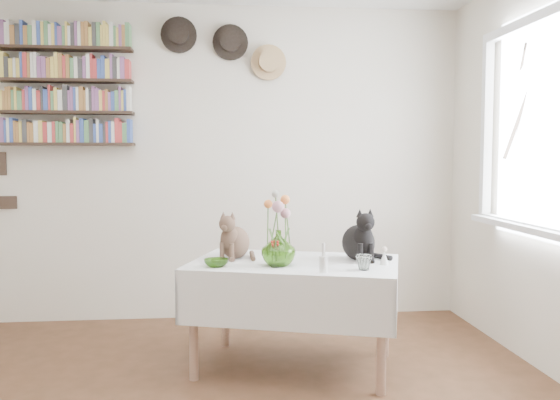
{
  "coord_description": "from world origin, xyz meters",
  "views": [
    {
      "loc": [
        0.06,
        -2.53,
        1.31
      ],
      "look_at": [
        0.41,
        0.92,
        1.05
      ],
      "focal_mm": 38.0,
      "sensor_mm": 36.0,
      "label": 1
    }
  ],
  "objects": [
    {
      "name": "dining_table",
      "position": [
        0.51,
        1.02,
        0.5
      ],
      "size": [
        1.42,
        1.13,
        0.66
      ],
      "color": "white",
      "rests_on": "room"
    },
    {
      "name": "wall_art_plaques",
      "position": [
        -1.63,
        2.23,
        1.12
      ],
      "size": [
        0.21,
        0.02,
        0.44
      ],
      "color": "#38281E",
      "rests_on": "room"
    },
    {
      "name": "porcelain_figurine",
      "position": [
        1.03,
        0.87,
        0.71
      ],
      "size": [
        0.06,
        0.06,
        0.11
      ],
      "color": "white",
      "rests_on": "dining_table"
    },
    {
      "name": "room",
      "position": [
        0.0,
        0.0,
        1.25
      ],
      "size": [
        4.08,
        4.58,
        2.58
      ],
      "color": "brown",
      "rests_on": "ground"
    },
    {
      "name": "flower_bouquet",
      "position": [
        0.4,
        0.91,
        1.01
      ],
      "size": [
        0.17,
        0.12,
        0.39
      ],
      "color": "#4C7233",
      "rests_on": "flower_vase"
    },
    {
      "name": "flower_vase",
      "position": [
        0.4,
        0.9,
        0.77
      ],
      "size": [
        0.2,
        0.2,
        0.21
      ],
      "primitive_type": "imported",
      "rotation": [
        0.0,
        0.0,
        -0.0
      ],
      "color": "#74B43B",
      "rests_on": "dining_table"
    },
    {
      "name": "drinking_glass",
      "position": [
        0.87,
        0.72,
        0.71
      ],
      "size": [
        0.1,
        0.1,
        0.09
      ],
      "primitive_type": "imported",
      "rotation": [
        0.0,
        0.0,
        0.11
      ],
      "color": "white",
      "rests_on": "dining_table"
    },
    {
      "name": "window",
      "position": [
        1.97,
        0.8,
        1.4
      ],
      "size": [
        0.12,
        1.52,
        1.32
      ],
      "color": "white",
      "rests_on": "room"
    },
    {
      "name": "wall_hats",
      "position": [
        0.12,
        2.19,
        2.17
      ],
      "size": [
        0.98,
        0.09,
        0.48
      ],
      "color": "black",
      "rests_on": "room"
    },
    {
      "name": "candlestick",
      "position": [
        0.63,
        0.66,
        0.72
      ],
      "size": [
        0.05,
        0.05,
        0.17
      ],
      "color": "white",
      "rests_on": "dining_table"
    },
    {
      "name": "black_cat",
      "position": [
        0.92,
        1.06,
        0.83
      ],
      "size": [
        0.25,
        0.31,
        0.33
      ],
      "primitive_type": null,
      "rotation": [
        0.0,
        0.0,
        0.11
      ],
      "color": "black",
      "rests_on": "dining_table"
    },
    {
      "name": "berry_jar",
      "position": [
        0.37,
        0.85,
        0.75
      ],
      "size": [
        0.05,
        0.05,
        0.18
      ],
      "color": "white",
      "rests_on": "dining_table"
    },
    {
      "name": "tabby_cat",
      "position": [
        0.15,
        1.2,
        0.82
      ],
      "size": [
        0.3,
        0.32,
        0.31
      ],
      "primitive_type": null,
      "rotation": [
        0.0,
        0.0,
        -0.45
      ],
      "color": "brown",
      "rests_on": "dining_table"
    },
    {
      "name": "green_bowl",
      "position": [
        0.04,
        0.91,
        0.69
      ],
      "size": [
        0.2,
        0.2,
        0.04
      ],
      "primitive_type": "imported",
      "rotation": [
        0.0,
        0.0,
        -0.69
      ],
      "color": "#74B43B",
      "rests_on": "dining_table"
    },
    {
      "name": "bookshelf_unit",
      "position": [
        -1.1,
        2.16,
        1.84
      ],
      "size": [
        1.0,
        0.16,
        0.91
      ],
      "color": "#2F2117",
      "rests_on": "room"
    }
  ]
}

